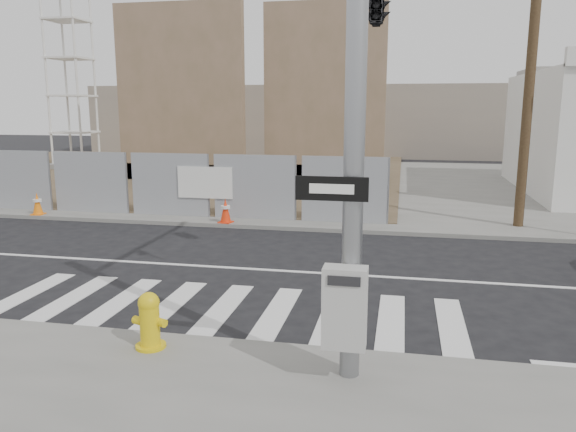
% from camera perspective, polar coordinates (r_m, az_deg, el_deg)
% --- Properties ---
extents(ground, '(100.00, 100.00, 0.00)m').
position_cam_1_polar(ground, '(12.64, -3.07, -5.46)').
color(ground, black).
rests_on(ground, ground).
extents(sidewalk_far, '(50.00, 20.00, 0.12)m').
position_cam_1_polar(sidewalk_far, '(26.14, 4.69, 3.35)').
color(sidewalk_far, slate).
rests_on(sidewalk_far, ground).
extents(signal_pole, '(0.96, 5.87, 7.00)m').
position_cam_1_polar(signal_pole, '(9.76, 8.42, 17.91)').
color(signal_pole, gray).
rests_on(signal_pole, sidewalk_near).
extents(chain_link_fence, '(24.60, 0.04, 2.00)m').
position_cam_1_polar(chain_link_fence, '(21.38, -26.34, 3.33)').
color(chain_link_fence, gray).
rests_on(chain_link_fence, sidewalk_far).
extents(concrete_wall_left, '(6.00, 1.30, 8.00)m').
position_cam_1_polar(concrete_wall_left, '(26.77, -10.75, 10.50)').
color(concrete_wall_left, brown).
rests_on(concrete_wall_left, sidewalk_far).
extents(concrete_wall_right, '(5.50, 1.30, 8.00)m').
position_cam_1_polar(concrete_wall_right, '(26.05, 3.72, 10.65)').
color(concrete_wall_right, brown).
rests_on(concrete_wall_right, sidewalk_far).
extents(crane_tower, '(2.60, 2.60, 18.15)m').
position_cam_1_polar(crane_tower, '(34.36, -21.67, 19.51)').
color(crane_tower, slate).
rests_on(crane_tower, sidewalk_far).
extents(utility_pole_right, '(1.60, 0.28, 10.00)m').
position_cam_1_polar(utility_pole_right, '(17.62, 23.59, 15.46)').
color(utility_pole_right, '#463620').
rests_on(utility_pole_right, sidewalk_far).
extents(fire_hydrant, '(0.57, 0.57, 0.84)m').
position_cam_1_polar(fire_hydrant, '(8.56, -13.88, -10.26)').
color(fire_hydrant, '#DCBC0C').
rests_on(fire_hydrant, sidewalk_near).
extents(traffic_cone_b, '(0.41, 0.41, 0.72)m').
position_cam_1_polar(traffic_cone_b, '(19.95, -24.11, 1.14)').
color(traffic_cone_b, orange).
rests_on(traffic_cone_b, sidewalk_far).
extents(traffic_cone_c, '(0.51, 0.51, 0.76)m').
position_cam_1_polar(traffic_cone_c, '(18.75, -10.85, 1.39)').
color(traffic_cone_c, '#FF490D').
rests_on(traffic_cone_c, sidewalk_far).
extents(traffic_cone_d, '(0.44, 0.44, 0.74)m').
position_cam_1_polar(traffic_cone_d, '(17.05, -6.36, 0.53)').
color(traffic_cone_d, red).
rests_on(traffic_cone_d, sidewalk_far).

